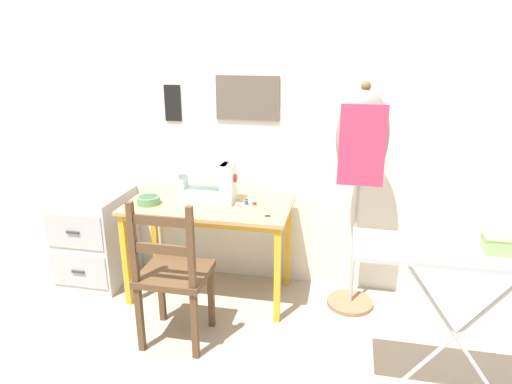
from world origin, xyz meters
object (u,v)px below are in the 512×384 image
Objects in this scene: sewing_machine at (210,183)px; thread_spool_near_machine at (238,206)px; scissors at (270,218)px; filing_cabinet at (96,237)px; thread_spool_far_edge at (254,203)px; fabric_bowl at (149,200)px; ironing_board at (468,261)px; thread_spool_mid_table at (246,202)px; dress_form at (361,150)px; storage_box at (508,244)px; wooden_chair at (173,275)px.

thread_spool_near_machine is at bearing -24.58° from sewing_machine.
filing_cabinet is (-1.38, 0.22, -0.36)m from scissors.
thread_spool_near_machine reaches higher than thread_spool_far_edge.
fabric_bowl reaches higher than thread_spool_near_machine.
ironing_board is (1.49, -0.88, -0.01)m from sewing_machine.
filing_cabinet is (-1.24, 0.01, -0.37)m from thread_spool_far_edge.
thread_spool_far_edge is (0.06, 0.01, -0.00)m from thread_spool_mid_table.
dress_form reaches higher than scissors.
scissors is at bearing -8.98° from filing_cabinet.
sewing_machine reaches higher than storage_box.
scissors is at bearing -5.83° from fabric_bowl.
wooden_chair is at bearing -120.88° from thread_spool_far_edge.
dress_form is at bearing -0.75° from sewing_machine.
thread_spool_near_machine is (0.62, 0.05, -0.01)m from fabric_bowl.
sewing_machine is 10.41× the size of thread_spool_near_machine.
thread_spool_far_edge is at bearing 143.79° from ironing_board.
thread_spool_near_machine is at bearing 63.65° from wooden_chair.
wooden_chair is 0.93× the size of ironing_board.
scissors is 0.28m from thread_spool_near_machine.
fabric_bowl is 4.30× the size of thread_spool_far_edge.
fabric_bowl is at bearing -170.48° from thread_spool_far_edge.
thread_spool_near_machine is 1.20m from filing_cabinet.
ironing_board is at bearing -34.72° from thread_spool_mid_table.
fabric_bowl is 0.62m from thread_spool_near_machine.
fabric_bowl reaches higher than filing_cabinet.
thread_spool_mid_table is at bearing 62.84° from wooden_chair.
thread_spool_near_machine is 0.04× the size of ironing_board.
thread_spool_near_machine is at bearing -4.23° from filing_cabinet.
fabric_bowl is 2.18m from storage_box.
thread_spool_far_edge reaches higher than scissors.
ironing_board is at bearing -176.05° from storage_box.
scissors is 3.41× the size of thread_spool_far_edge.
thread_spool_far_edge is (0.72, 0.12, -0.01)m from fabric_bowl.
dress_form reaches higher than sewing_machine.
ironing_board reaches higher than fabric_bowl.
wooden_chair is 1.60m from ironing_board.
ironing_board reaches higher than thread_spool_mid_table.
storage_box reaches higher than thread_spool_mid_table.
ironing_board is at bearing -21.25° from fabric_bowl.
fabric_bowl is 0.67m from wooden_chair.
thread_spool_far_edge is 0.80m from dress_form.
thread_spool_mid_table is 0.02× the size of dress_form.
dress_form is 1.09m from storage_box.
filing_cabinet is (-1.14, 0.08, -0.37)m from thread_spool_near_machine.
sewing_machine is at bearing 179.25° from dress_form.
wooden_chair is 1.36× the size of filing_cabinet.
storage_box is at bearing -18.42° from filing_cabinet.
filing_cabinet is 2.60m from ironing_board.
thread_spool_mid_table is 0.18× the size of storage_box.
storage_box is at bearing -31.24° from thread_spool_mid_table.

